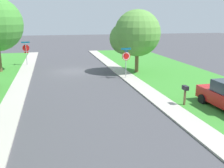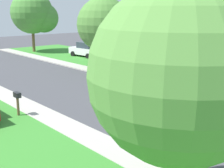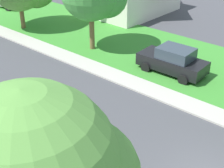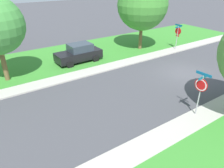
{
  "view_description": "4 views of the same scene",
  "coord_description": "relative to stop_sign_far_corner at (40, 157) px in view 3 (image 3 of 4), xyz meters",
  "views": [
    {
      "loc": [
        2.17,
        26.3,
        5.32
      ],
      "look_at": [
        -1.41,
        11.41,
        1.4
      ],
      "focal_mm": 41.38,
      "sensor_mm": 36.0,
      "label": 1
    },
    {
      "loc": [
        -12.2,
        -2.26,
        5.45
      ],
      "look_at": [
        -1.15,
        10.45,
        1.4
      ],
      "focal_mm": 50.12,
      "sensor_mm": 36.0,
      "label": 2
    },
    {
      "loc": [
        -9.53,
        -3.24,
        9.68
      ],
      "look_at": [
        1.89,
        6.52,
        1.4
      ],
      "focal_mm": 53.83,
      "sensor_mm": 36.0,
      "label": 3
    },
    {
      "loc": [
        -10.29,
        14.37,
        7.47
      ],
      "look_at": [
        -0.48,
        7.75,
        1.4
      ],
      "focal_mm": 34.3,
      "sensor_mm": 36.0,
      "label": 4
    }
  ],
  "objects": [
    {
      "name": "lawn_east",
      "position": [
        13.78,
        7.57,
        -1.85
      ],
      "size": [
        8.0,
        56.0,
        0.08
      ],
      "primitive_type": "cube",
      "color": "#38842D",
      "rests_on": "ground"
    },
    {
      "name": "sidewalk_east",
      "position": [
        9.08,
        7.57,
        -1.84
      ],
      "size": [
        1.4,
        56.0,
        0.1
      ],
      "primitive_type": "cube",
      "color": "#ADA89E",
      "rests_on": "ground"
    },
    {
      "name": "car_black_near_corner",
      "position": [
        11.74,
        1.78,
        -1.01
      ],
      "size": [
        2.1,
        4.33,
        1.76
      ],
      "color": "black",
      "rests_on": "ground"
    },
    {
      "name": "stop_sign_far_corner",
      "position": [
        0.0,
        0.0,
        0.0
      ],
      "size": [
        0.92,
        0.92,
        2.77
      ],
      "color": "#9E9EA3",
      "rests_on": "ground"
    }
  ]
}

